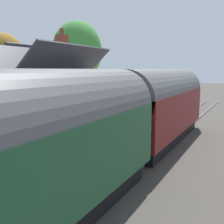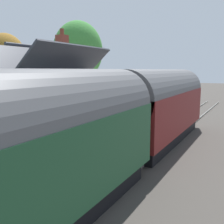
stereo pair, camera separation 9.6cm
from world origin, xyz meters
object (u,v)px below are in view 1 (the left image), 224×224
(train, at_px, (125,118))
(station_building, at_px, (54,102))
(bench_near_building, at_px, (134,106))
(tree_far_left, at_px, (4,59))
(tree_distant, at_px, (77,51))
(planter_corner_building, at_px, (130,111))
(planter_under_sign, at_px, (151,105))
(planter_by_door, at_px, (115,102))
(station_sign_board, at_px, (131,102))

(train, relative_size, station_building, 3.26)
(bench_near_building, relative_size, tree_far_left, 0.18)
(station_building, relative_size, tree_distant, 0.72)
(station_building, height_order, planter_corner_building, station_building)
(planter_under_sign, height_order, tree_distant, tree_distant)
(planter_by_door, height_order, station_sign_board, station_sign_board)
(station_building, height_order, planter_under_sign, station_building)
(station_building, xyz_separation_m, tree_distant, (8.85, 4.60, 3.52))
(planter_by_door, relative_size, tree_far_left, 0.09)
(planter_by_door, bearing_deg, tree_far_left, 116.07)
(train, bearing_deg, station_building, 73.73)
(station_building, distance_m, bench_near_building, 8.50)
(train, bearing_deg, tree_distant, 43.40)
(planter_corner_building, bearing_deg, planter_under_sign, -2.71)
(station_building, height_order, bench_near_building, station_building)
(planter_under_sign, xyz_separation_m, tree_distant, (-1.59, 6.73, 4.75))
(planter_by_door, xyz_separation_m, tree_distant, (-1.66, 3.06, 4.76))
(bench_near_building, relative_size, planter_under_sign, 1.80)
(planter_under_sign, bearing_deg, station_sign_board, -177.22)
(planter_under_sign, distance_m, tree_distant, 8.39)
(planter_under_sign, height_order, tree_far_left, tree_far_left)
(planter_under_sign, xyz_separation_m, tree_far_left, (-4.52, 13.04, 4.06))
(train, height_order, station_building, station_building)
(planter_corner_building, relative_size, tree_far_left, 0.10)
(planter_under_sign, xyz_separation_m, station_sign_board, (-4.88, -0.24, 0.79))
(planter_corner_building, distance_m, tree_distant, 8.48)
(station_sign_board, bearing_deg, tree_distant, 64.76)
(station_building, distance_m, tree_far_left, 12.74)
(bench_near_building, height_order, planter_by_door, bench_near_building)
(station_building, height_order, tree_far_left, tree_far_left)
(bench_near_building, height_order, planter_corner_building, bench_near_building)
(planter_under_sign, bearing_deg, tree_far_left, 109.11)
(station_sign_board, bearing_deg, planter_corner_building, 33.13)
(station_building, xyz_separation_m, planter_under_sign, (10.44, -2.12, -1.23))
(station_building, xyz_separation_m, station_sign_board, (5.57, -2.36, -0.45))
(train, relative_size, tree_distant, 2.35)
(station_building, distance_m, station_sign_board, 6.06)
(tree_far_left, bearing_deg, tree_distant, -65.14)
(train, height_order, planter_under_sign, train)
(station_sign_board, bearing_deg, bench_near_building, 19.03)
(planter_under_sign, bearing_deg, planter_corner_building, 177.29)
(planter_by_door, bearing_deg, planter_corner_building, -141.00)
(planter_corner_building, bearing_deg, planter_by_door, 39.00)
(bench_near_building, height_order, planter_under_sign, bench_near_building)
(planter_under_sign, distance_m, station_sign_board, 4.94)
(station_building, height_order, planter_by_door, station_building)
(train, bearing_deg, bench_near_building, 21.09)
(station_building, distance_m, tree_distant, 10.58)
(station_building, bearing_deg, tree_distant, 27.47)
(station_sign_board, bearing_deg, tree_far_left, 88.46)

